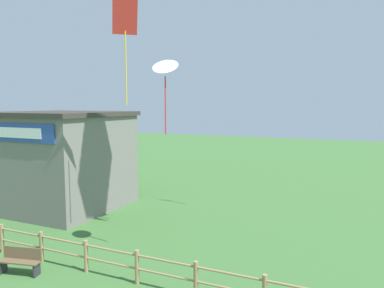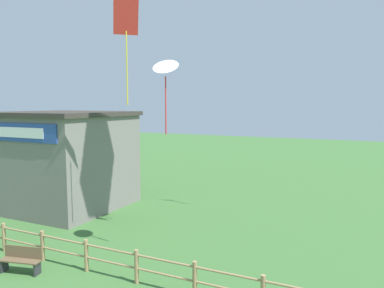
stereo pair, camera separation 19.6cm
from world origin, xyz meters
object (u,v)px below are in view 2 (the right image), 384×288
Objects in this scene: seaside_building at (64,159)px; kite_white_delta at (165,68)px; kite_red_diamond at (126,28)px; park_bench_by_building at (22,259)px.

kite_white_delta is (8.77, -3.81, 4.37)m from seaside_building.
kite_red_diamond is 1.46× the size of kite_white_delta.
kite_white_delta is (2.05, -0.53, -1.67)m from kite_red_diamond.
kite_white_delta is at bearing -14.61° from kite_red_diamond.
seaside_building is at bearing 156.49° from kite_white_delta.
seaside_building is 8.81m from park_bench_by_building.
kite_white_delta reaches higher than park_bench_by_building.
kite_red_diamond is (1.90, 3.75, 8.27)m from park_bench_by_building.
kite_white_delta reaches higher than seaside_building.
seaside_building is 1.61× the size of kite_red_diamond.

